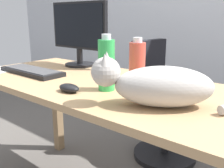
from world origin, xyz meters
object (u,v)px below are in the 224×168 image
at_px(computer_mouse, 69,88).
at_px(spray_bottle, 137,63).
at_px(office_chair, 161,109).
at_px(monitor, 79,32).
at_px(cat, 157,85).
at_px(water_bottle, 106,64).
at_px(keyboard, 32,71).

xyz_separation_m(computer_mouse, spray_bottle, (0.15, 0.31, 0.09)).
xyz_separation_m(office_chair, monitor, (-0.36, -0.51, 0.60)).
height_order(cat, water_bottle, water_bottle).
bearing_deg(cat, computer_mouse, -167.47).
bearing_deg(keyboard, office_chair, 65.14).
xyz_separation_m(computer_mouse, water_bottle, (0.11, 0.13, 0.10)).
height_order(keyboard, spray_bottle, spray_bottle).
height_order(monitor, keyboard, monitor).
bearing_deg(office_chair, monitor, -125.25).
relative_size(monitor, computer_mouse, 4.36).
height_order(computer_mouse, spray_bottle, spray_bottle).
height_order(keyboard, cat, cat).
height_order(water_bottle, spray_bottle, water_bottle).
bearing_deg(spray_bottle, computer_mouse, -116.05).
distance_m(computer_mouse, water_bottle, 0.19).
height_order(keyboard, water_bottle, water_bottle).
relative_size(keyboard, spray_bottle, 1.94).
bearing_deg(office_chair, water_bottle, -78.47).
bearing_deg(water_bottle, monitor, 147.76).
xyz_separation_m(office_chair, water_bottle, (0.17, -0.84, 0.49)).
bearing_deg(keyboard, computer_mouse, -13.98).
distance_m(cat, spray_bottle, 0.33).
bearing_deg(keyboard, monitor, 83.69).
bearing_deg(cat, spray_bottle, 137.62).
relative_size(cat, computer_mouse, 4.77).
height_order(monitor, cat, monitor).
height_order(office_chair, keyboard, office_chair).
relative_size(office_chair, computer_mouse, 8.27).
distance_m(monitor, cat, 0.91).
relative_size(monitor, keyboard, 1.09).
relative_size(keyboard, computer_mouse, 4.00).
xyz_separation_m(water_bottle, spray_bottle, (0.04, 0.18, -0.01)).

